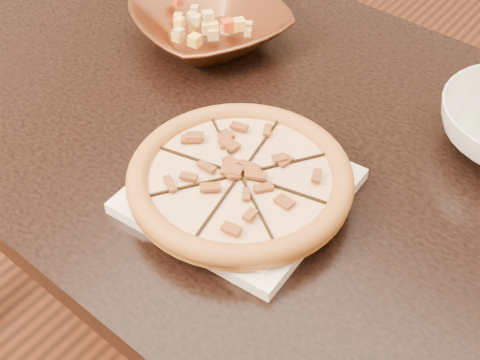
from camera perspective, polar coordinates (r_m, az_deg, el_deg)
The scene contains 6 objects.
floor at distance 1.76m, azimuth -0.69°, elevation -10.46°, with size 4.00×4.00×0.02m, color #632C18.
dining_table at distance 1.16m, azimuth 0.71°, elevation 1.45°, with size 1.36×0.91×0.75m.
plate at distance 0.94m, azimuth 0.00°, elevation -0.86°, with size 0.28×0.28×0.02m.
pizza at distance 0.92m, azimuth -0.00°, elevation 0.18°, with size 0.31×0.31×0.03m.
bronze_bowl at distance 1.25m, azimuth -2.55°, elevation 13.02°, with size 0.27×0.27×0.07m, color brown.
mixed_dish at distance 1.22m, azimuth -2.70°, elevation 14.92°, with size 0.12×0.13×0.03m.
Camera 1 is at (0.64, -0.81, 1.42)m, focal length 50.00 mm.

